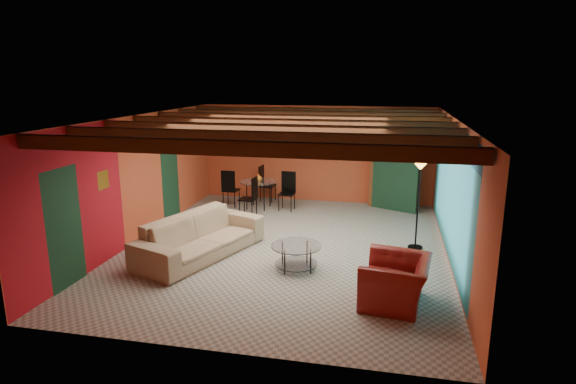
% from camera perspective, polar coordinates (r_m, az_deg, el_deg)
% --- Properties ---
extents(room, '(6.52, 8.01, 2.71)m').
position_cam_1_polar(room, '(9.68, -0.11, 6.86)').
color(room, gray).
rests_on(room, ground).
extents(sofa, '(2.01, 3.03, 0.82)m').
position_cam_1_polar(sofa, '(9.71, -10.34, -5.16)').
color(sofa, '#9B8064').
rests_on(sofa, ground).
extents(armchair, '(1.15, 1.28, 0.75)m').
position_cam_1_polar(armchair, '(7.82, 12.66, -10.32)').
color(armchair, maroon).
rests_on(armchair, ground).
extents(coffee_table, '(1.18, 1.18, 0.48)m').
position_cam_1_polar(coffee_table, '(8.97, 0.98, -7.71)').
color(coffee_table, silver).
rests_on(coffee_table, ground).
extents(dining_table, '(2.12, 2.12, 1.03)m').
position_cam_1_polar(dining_table, '(12.97, -3.54, 0.30)').
color(dining_table, white).
rests_on(dining_table, ground).
extents(armoire, '(1.36, 1.06, 2.14)m').
position_cam_1_polar(armoire, '(13.21, 12.60, 2.71)').
color(armoire, brown).
rests_on(armoire, ground).
extents(floor_lamp, '(0.48, 0.48, 1.89)m').
position_cam_1_polar(floor_lamp, '(10.18, 15.17, -1.42)').
color(floor_lamp, black).
rests_on(floor_lamp, ground).
extents(ceiling_fan, '(1.50, 1.50, 0.44)m').
position_cam_1_polar(ceiling_fan, '(9.57, -0.25, 6.78)').
color(ceiling_fan, '#472614').
rests_on(ceiling_fan, ceiling).
extents(painting, '(1.05, 0.03, 0.65)m').
position_cam_1_polar(painting, '(13.69, -0.41, 5.87)').
color(painting, black).
rests_on(painting, wall_back).
extents(potted_plant, '(0.51, 0.47, 0.49)m').
position_cam_1_polar(potted_plant, '(13.04, 12.90, 8.39)').
color(potted_plant, '#26661E').
rests_on(potted_plant, armoire).
extents(vase, '(0.24, 0.24, 0.21)m').
position_cam_1_polar(vase, '(12.84, -3.58, 3.00)').
color(vase, orange).
rests_on(vase, dining_table).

